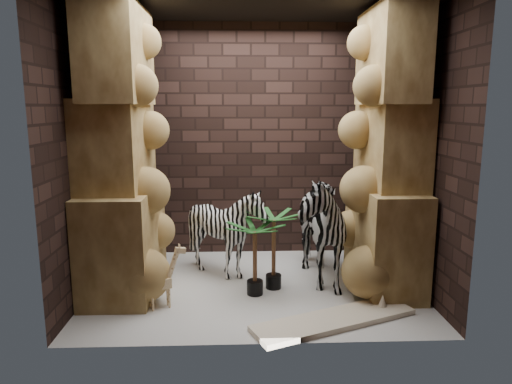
{
  "coord_description": "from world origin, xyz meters",
  "views": [
    {
      "loc": [
        -0.17,
        -4.8,
        1.96
      ],
      "look_at": [
        0.02,
        0.15,
        1.03
      ],
      "focal_mm": 32.34,
      "sensor_mm": 36.0,
      "label": 1
    }
  ],
  "objects_px": {
    "palm_front": "(274,250)",
    "surfboard": "(335,320)",
    "zebra_left": "(226,236)",
    "giraffe_toy": "(159,277)",
    "zebra_right": "(311,216)",
    "palm_back": "(255,259)"
  },
  "relations": [
    {
      "from": "giraffe_toy",
      "to": "surfboard",
      "type": "xyz_separation_m",
      "value": [
        1.65,
        -0.38,
        -0.3
      ]
    },
    {
      "from": "zebra_left",
      "to": "surfboard",
      "type": "bearing_deg",
      "value": -54.77
    },
    {
      "from": "palm_front",
      "to": "surfboard",
      "type": "relative_size",
      "value": 0.55
    },
    {
      "from": "zebra_left",
      "to": "zebra_right",
      "type": "bearing_deg",
      "value": -13.0
    },
    {
      "from": "zebra_right",
      "to": "palm_back",
      "type": "height_order",
      "value": "zebra_right"
    },
    {
      "from": "zebra_right",
      "to": "giraffe_toy",
      "type": "bearing_deg",
      "value": -163.71
    },
    {
      "from": "palm_back",
      "to": "zebra_right",
      "type": "bearing_deg",
      "value": 32.0
    },
    {
      "from": "surfboard",
      "to": "giraffe_toy",
      "type": "bearing_deg",
      "value": 144.23
    },
    {
      "from": "giraffe_toy",
      "to": "palm_front",
      "type": "height_order",
      "value": "palm_front"
    },
    {
      "from": "zebra_left",
      "to": "surfboard",
      "type": "distance_m",
      "value": 1.66
    },
    {
      "from": "giraffe_toy",
      "to": "zebra_left",
      "type": "bearing_deg",
      "value": 29.68
    },
    {
      "from": "zebra_right",
      "to": "palm_front",
      "type": "relative_size",
      "value": 1.73
    },
    {
      "from": "palm_front",
      "to": "palm_back",
      "type": "xyz_separation_m",
      "value": [
        -0.21,
        -0.16,
        -0.04
      ]
    },
    {
      "from": "zebra_left",
      "to": "palm_front",
      "type": "xyz_separation_m",
      "value": [
        0.52,
        -0.38,
        -0.06
      ]
    },
    {
      "from": "palm_back",
      "to": "palm_front",
      "type": "bearing_deg",
      "value": 37.8
    },
    {
      "from": "giraffe_toy",
      "to": "palm_front",
      "type": "distance_m",
      "value": 1.25
    },
    {
      "from": "zebra_left",
      "to": "palm_front",
      "type": "bearing_deg",
      "value": -40.78
    },
    {
      "from": "zebra_right",
      "to": "palm_back",
      "type": "bearing_deg",
      "value": -155.7
    },
    {
      "from": "giraffe_toy",
      "to": "surfboard",
      "type": "relative_size",
      "value": 0.41
    },
    {
      "from": "zebra_left",
      "to": "giraffe_toy",
      "type": "height_order",
      "value": "zebra_left"
    },
    {
      "from": "zebra_right",
      "to": "giraffe_toy",
      "type": "height_order",
      "value": "zebra_right"
    },
    {
      "from": "palm_front",
      "to": "palm_back",
      "type": "bearing_deg",
      "value": -142.2
    }
  ]
}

